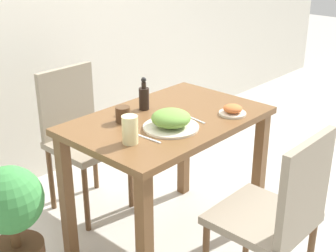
# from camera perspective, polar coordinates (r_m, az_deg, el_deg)

# --- Properties ---
(ground_plane) EXTENTS (16.00, 16.00, 0.00)m
(ground_plane) POSITION_cam_1_polar(r_m,az_deg,el_deg) (2.85, -0.00, -13.61)
(ground_plane) COLOR #B7B2A8
(dining_table) EXTENTS (1.05, 0.69, 0.78)m
(dining_table) POSITION_cam_1_polar(r_m,az_deg,el_deg) (2.52, -0.00, -1.70)
(dining_table) COLOR brown
(dining_table) RESTS_ON ground_plane
(chair_near) EXTENTS (0.42, 0.42, 0.91)m
(chair_near) POSITION_cam_1_polar(r_m,az_deg,el_deg) (2.19, 13.25, -10.21)
(chair_near) COLOR gray
(chair_near) RESTS_ON ground_plane
(chair_far) EXTENTS (0.42, 0.42, 0.91)m
(chair_far) POSITION_cam_1_polar(r_m,az_deg,el_deg) (2.99, -10.70, -0.64)
(chair_far) COLOR gray
(chair_far) RESTS_ON ground_plane
(food_plate) EXTENTS (0.28, 0.28, 0.10)m
(food_plate) POSITION_cam_1_polar(r_m,az_deg,el_deg) (2.32, 0.36, 0.72)
(food_plate) COLOR beige
(food_plate) RESTS_ON dining_table
(side_plate) EXTENTS (0.15, 0.15, 0.06)m
(side_plate) POSITION_cam_1_polar(r_m,az_deg,el_deg) (2.52, 7.89, 1.91)
(side_plate) COLOR beige
(side_plate) RESTS_ON dining_table
(drink_cup) EXTENTS (0.08, 0.08, 0.08)m
(drink_cup) POSITION_cam_1_polar(r_m,az_deg,el_deg) (2.41, -5.53, 1.42)
(drink_cup) COLOR #4C331E
(drink_cup) RESTS_ON dining_table
(juice_glass) EXTENTS (0.08, 0.08, 0.13)m
(juice_glass) POSITION_cam_1_polar(r_m,az_deg,el_deg) (2.15, -4.66, -0.45)
(juice_glass) COLOR beige
(juice_glass) RESTS_ON dining_table
(sauce_bottle) EXTENTS (0.06, 0.06, 0.18)m
(sauce_bottle) POSITION_cam_1_polar(r_m,az_deg,el_deg) (2.56, -3.01, 3.51)
(sauce_bottle) COLOR black
(sauce_bottle) RESTS_ON dining_table
(fork_utensil) EXTENTS (0.02, 0.17, 0.00)m
(fork_utensil) POSITION_cam_1_polar(r_m,az_deg,el_deg) (2.22, -2.60, -1.48)
(fork_utensil) COLOR silver
(fork_utensil) RESTS_ON dining_table
(spoon_utensil) EXTENTS (0.03, 0.18, 0.00)m
(spoon_utensil) POSITION_cam_1_polar(r_m,az_deg,el_deg) (2.45, 3.04, 0.94)
(spoon_utensil) COLOR silver
(spoon_utensil) RESTS_ON dining_table
(potted_plant_left) EXTENTS (0.32, 0.32, 0.71)m
(potted_plant_left) POSITION_cam_1_polar(r_m,az_deg,el_deg) (2.37, -18.28, -11.77)
(potted_plant_left) COLOR #51331E
(potted_plant_left) RESTS_ON ground_plane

